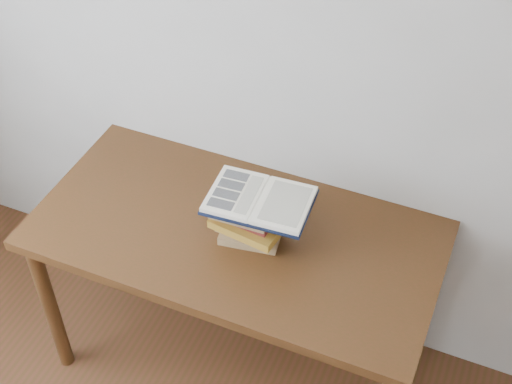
% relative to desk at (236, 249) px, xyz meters
% --- Properties ---
extents(desk, '(1.49, 0.74, 0.80)m').
position_rel_desk_xyz_m(desk, '(0.00, 0.00, 0.00)').
color(desk, '#482412').
rests_on(desk, ground).
extents(book_stack, '(0.27, 0.21, 0.18)m').
position_rel_desk_xyz_m(book_stack, '(0.05, 0.01, 0.19)').
color(book_stack, '#8C6848').
rests_on(book_stack, desk).
extents(open_book, '(0.37, 0.27, 0.03)m').
position_rel_desk_xyz_m(open_book, '(0.09, 0.00, 0.29)').
color(open_book, black).
rests_on(open_book, book_stack).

